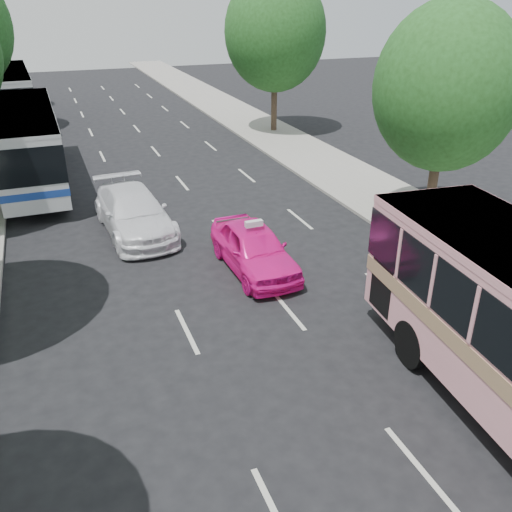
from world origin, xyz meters
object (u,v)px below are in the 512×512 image
white_pickup (134,212)px  tour_coach_rear (11,91)px  tour_coach_front (28,139)px  pink_taxi (254,248)px

white_pickup → tour_coach_rear: size_ratio=0.46×
tour_coach_front → white_pickup: bearing=-66.6°
white_pickup → tour_coach_rear: 22.12m
white_pickup → tour_coach_front: (-3.31, 7.44, 1.27)m
pink_taxi → tour_coach_rear: bearing=104.5°
tour_coach_front → tour_coach_rear: size_ratio=0.98×
pink_taxi → tour_coach_front: (-6.31, 11.82, 1.31)m
white_pickup → tour_coach_front: tour_coach_front is taller
pink_taxi → white_pickup: 5.31m
white_pickup → tour_coach_rear: tour_coach_rear is taller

